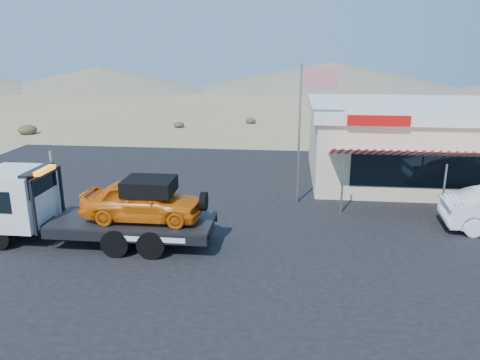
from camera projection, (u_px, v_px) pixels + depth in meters
The scene contains 6 objects.
ground at pixel (168, 238), 16.95m from camera, with size 120.00×120.00×0.00m, color #997F57.
asphalt_lot at pixel (232, 212), 19.61m from camera, with size 32.00×24.00×0.02m, color black.
tow_truck at pixel (91, 204), 16.17m from camera, with size 7.96×2.36×2.66m.
jerky_store at pixel (411, 141), 23.88m from camera, with size 10.40×9.97×3.90m.
flagpole at pixel (305, 118), 19.69m from camera, with size 1.55×0.10×6.00m.
distant_hills at pixel (197, 78), 70.08m from camera, with size 126.00×48.00×4.20m.
Camera 1 is at (4.31, -15.32, 6.75)m, focal length 35.00 mm.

